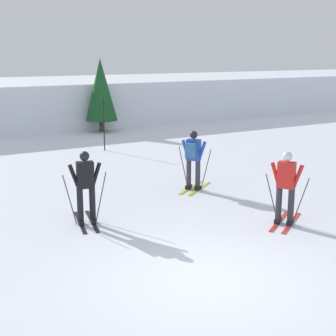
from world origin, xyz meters
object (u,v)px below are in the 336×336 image
at_px(skier_blue, 193,157).
at_px(conifer_far_centre, 101,90).
at_px(trail_marker_pole, 104,124).
at_px(skier_black, 86,186).
at_px(skier_red, 286,186).

relative_size(skier_blue, conifer_far_centre, 0.48).
distance_m(skier_blue, trail_marker_pole, 6.76).
distance_m(skier_black, conifer_far_centre, 13.83).
bearing_deg(conifer_far_centre, skier_blue, -100.10).
bearing_deg(skier_red, trail_marker_pole, 90.05).
bearing_deg(trail_marker_pole, skier_red, -89.95).
bearing_deg(skier_blue, skier_black, -161.85).
relative_size(skier_red, skier_black, 1.00).
distance_m(skier_black, trail_marker_pole, 8.87).
relative_size(skier_black, conifer_far_centre, 0.48).
xyz_separation_m(skier_red, skier_black, (-3.90, 2.31, 0.00)).
bearing_deg(skier_black, skier_red, -30.64).
distance_m(skier_red, trail_marker_pole, 10.28).
bearing_deg(skier_red, skier_blue, 93.10).
bearing_deg(conifer_far_centre, skier_black, -114.55).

